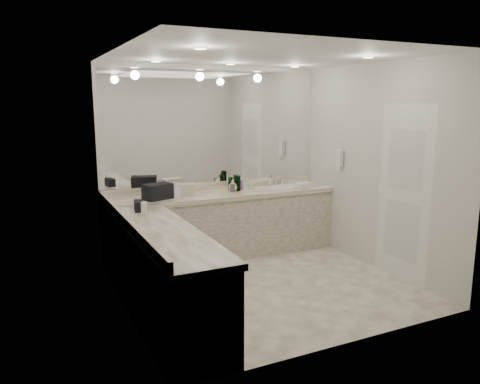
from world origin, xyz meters
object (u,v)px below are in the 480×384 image
wall_phone (339,158)px  soap_bottle_c (233,185)px  hand_towel (303,184)px  soap_bottle_b (176,190)px  soap_bottle_a (173,189)px  cream_cosmetic_case (184,190)px  black_toiletry_bag (158,192)px  sink (283,188)px

wall_phone → soap_bottle_c: 1.54m
hand_towel → soap_bottle_b: bearing=-178.7°
soap_bottle_a → soap_bottle_b: 0.06m
cream_cosmetic_case → soap_bottle_b: bearing=-137.1°
soap_bottle_c → cream_cosmetic_case: bearing=-179.2°
black_toiletry_bag → cream_cosmetic_case: bearing=12.8°
sink → black_toiletry_bag: black_toiletry_bag is taller
cream_cosmetic_case → soap_bottle_a: 0.16m
cream_cosmetic_case → hand_towel: bearing=15.9°
hand_towel → black_toiletry_bag: bearing=-178.2°
hand_towel → soap_bottle_a: soap_bottle_a is taller
black_toiletry_bag → soap_bottle_c: black_toiletry_bag is taller
sink → black_toiletry_bag: (-1.88, -0.05, 0.10)m
black_toiletry_bag → hand_towel: size_ratio=1.42×
sink → soap_bottle_a: (-1.66, 0.02, 0.10)m
wall_phone → cream_cosmetic_case: size_ratio=0.85×
hand_towel → soap_bottle_c: bearing=178.7°
sink → soap_bottle_c: soap_bottle_c is taller
sink → soap_bottle_c: bearing=176.8°
wall_phone → hand_towel: wall_phone is taller
sink → soap_bottle_a: size_ratio=2.21×
cream_cosmetic_case → soap_bottle_b: 0.14m
cream_cosmetic_case → soap_bottle_c: same height
wall_phone → soap_bottle_a: size_ratio=1.21×
cream_cosmetic_case → soap_bottle_c: (0.72, 0.01, -0.00)m
black_toiletry_bag → soap_bottle_a: bearing=17.7°
hand_towel → soap_bottle_a: size_ratio=1.22×
cream_cosmetic_case → soap_bottle_c: bearing=17.2°
black_toiletry_bag → soap_bottle_b: soap_bottle_b is taller
black_toiletry_bag → cream_cosmetic_case: black_toiletry_bag is taller
wall_phone → hand_towel: (-0.25, 0.52, -0.43)m
hand_towel → cream_cosmetic_case: bearing=179.5°
wall_phone → soap_bottle_c: wall_phone is taller
soap_bottle_a → soap_bottle_c: 0.87m
cream_cosmetic_case → wall_phone: bearing=2.2°
black_toiletry_bag → soap_bottle_c: size_ratio=2.13×
hand_towel → soap_bottle_c: (-1.14, 0.03, 0.06)m
soap_bottle_c → sink: bearing=-3.2°
wall_phone → soap_bottle_c: bearing=158.6°
cream_cosmetic_case → hand_towel: (1.86, -0.02, -0.06)m
cream_cosmetic_case → soap_bottle_a: size_ratio=1.42×
soap_bottle_b → soap_bottle_c: 0.85m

